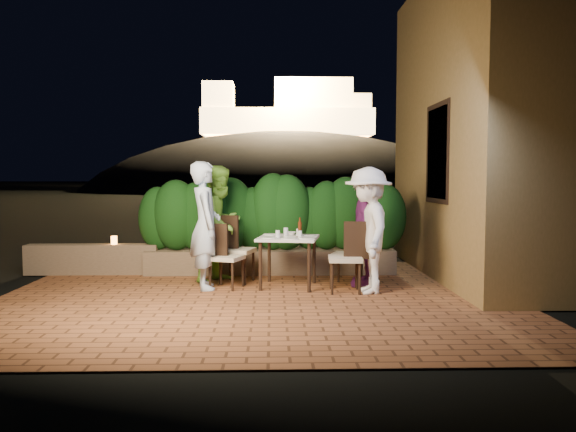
{
  "coord_description": "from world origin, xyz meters",
  "views": [
    {
      "loc": [
        0.23,
        -7.16,
        1.63
      ],
      "look_at": [
        0.47,
        1.2,
        1.05
      ],
      "focal_mm": 35.0,
      "sensor_mm": 36.0,
      "label": 1
    }
  ],
  "objects_px": {
    "chair_left_front": "(226,256)",
    "diner_green": "(221,224)",
    "diner_purple": "(366,228)",
    "chair_right_back": "(347,254)",
    "bowl": "(290,233)",
    "chair_right_front": "(345,257)",
    "parapet_lamp": "(114,240)",
    "dining_table": "(288,262)",
    "beer_bottle": "(300,227)",
    "chair_left_back": "(237,249)",
    "diner_blue": "(205,225)",
    "diner_white": "(368,230)"
  },
  "relations": [
    {
      "from": "chair_left_back",
      "to": "diner_purple",
      "type": "bearing_deg",
      "value": 7.82
    },
    {
      "from": "beer_bottle",
      "to": "chair_left_front",
      "type": "bearing_deg",
      "value": -173.92
    },
    {
      "from": "diner_green",
      "to": "diner_white",
      "type": "xyz_separation_m",
      "value": [
        2.16,
        -0.93,
        -0.02
      ]
    },
    {
      "from": "dining_table",
      "to": "diner_purple",
      "type": "height_order",
      "value": "diner_purple"
    },
    {
      "from": "bowl",
      "to": "diner_blue",
      "type": "height_order",
      "value": "diner_blue"
    },
    {
      "from": "diner_white",
      "to": "chair_left_back",
      "type": "bearing_deg",
      "value": -114.39
    },
    {
      "from": "chair_left_front",
      "to": "diner_purple",
      "type": "xyz_separation_m",
      "value": [
        2.08,
        0.15,
        0.4
      ]
    },
    {
      "from": "chair_right_back",
      "to": "chair_left_front",
      "type": "bearing_deg",
      "value": 26.86
    },
    {
      "from": "dining_table",
      "to": "chair_right_front",
      "type": "relative_size",
      "value": 0.85
    },
    {
      "from": "chair_right_front",
      "to": "diner_purple",
      "type": "height_order",
      "value": "diner_purple"
    },
    {
      "from": "bowl",
      "to": "chair_right_back",
      "type": "distance_m",
      "value": 0.92
    },
    {
      "from": "chair_right_back",
      "to": "diner_green",
      "type": "relative_size",
      "value": 0.53
    },
    {
      "from": "diner_green",
      "to": "chair_right_front",
      "type": "bearing_deg",
      "value": -82.32
    },
    {
      "from": "beer_bottle",
      "to": "chair_right_front",
      "type": "height_order",
      "value": "beer_bottle"
    },
    {
      "from": "bowl",
      "to": "diner_white",
      "type": "relative_size",
      "value": 0.1
    },
    {
      "from": "bowl",
      "to": "chair_right_back",
      "type": "relative_size",
      "value": 0.19
    },
    {
      "from": "chair_left_back",
      "to": "parapet_lamp",
      "type": "distance_m",
      "value": 2.27
    },
    {
      "from": "chair_left_front",
      "to": "chair_left_back",
      "type": "relative_size",
      "value": 0.91
    },
    {
      "from": "dining_table",
      "to": "diner_green",
      "type": "bearing_deg",
      "value": 155.09
    },
    {
      "from": "diner_white",
      "to": "parapet_lamp",
      "type": "height_order",
      "value": "diner_white"
    },
    {
      "from": "chair_left_front",
      "to": "dining_table",
      "type": "bearing_deg",
      "value": 25.93
    },
    {
      "from": "chair_left_front",
      "to": "diner_blue",
      "type": "bearing_deg",
      "value": -156.52
    },
    {
      "from": "diner_green",
      "to": "beer_bottle",
      "type": "bearing_deg",
      "value": -76.74
    },
    {
      "from": "diner_blue",
      "to": "chair_right_back",
      "type": "bearing_deg",
      "value": -97.77
    },
    {
      "from": "beer_bottle",
      "to": "chair_right_front",
      "type": "bearing_deg",
      "value": -35.28
    },
    {
      "from": "bowl",
      "to": "diner_purple",
      "type": "bearing_deg",
      "value": -10.45
    },
    {
      "from": "dining_table",
      "to": "bowl",
      "type": "height_order",
      "value": "bowl"
    },
    {
      "from": "bowl",
      "to": "chair_right_front",
      "type": "height_order",
      "value": "chair_right_front"
    },
    {
      "from": "chair_left_front",
      "to": "diner_purple",
      "type": "bearing_deg",
      "value": 24.98
    },
    {
      "from": "chair_left_front",
      "to": "diner_green",
      "type": "bearing_deg",
      "value": 124.21
    },
    {
      "from": "chair_left_front",
      "to": "beer_bottle",
      "type": "bearing_deg",
      "value": 27.04
    },
    {
      "from": "chair_left_front",
      "to": "parapet_lamp",
      "type": "distance_m",
      "value": 2.37
    },
    {
      "from": "beer_bottle",
      "to": "diner_purple",
      "type": "height_order",
      "value": "diner_purple"
    },
    {
      "from": "chair_left_back",
      "to": "bowl",
      "type": "bearing_deg",
      "value": 9.38
    },
    {
      "from": "chair_left_front",
      "to": "chair_right_front",
      "type": "xyz_separation_m",
      "value": [
        1.71,
        -0.33,
        0.03
      ]
    },
    {
      "from": "chair_left_front",
      "to": "chair_right_front",
      "type": "bearing_deg",
      "value": 10.17
    },
    {
      "from": "parapet_lamp",
      "to": "chair_right_back",
      "type": "bearing_deg",
      "value": -16.12
    },
    {
      "from": "chair_right_front",
      "to": "diner_green",
      "type": "bearing_deg",
      "value": -22.0
    },
    {
      "from": "chair_left_back",
      "to": "parapet_lamp",
      "type": "xyz_separation_m",
      "value": [
        -2.12,
        0.81,
        0.05
      ]
    },
    {
      "from": "diner_blue",
      "to": "parapet_lamp",
      "type": "distance_m",
      "value": 2.16
    },
    {
      "from": "chair_left_front",
      "to": "chair_right_back",
      "type": "xyz_separation_m",
      "value": [
        1.8,
        0.18,
        0.01
      ]
    },
    {
      "from": "chair_right_back",
      "to": "beer_bottle",
      "type": "bearing_deg",
      "value": 26.32
    },
    {
      "from": "chair_left_front",
      "to": "parapet_lamp",
      "type": "xyz_separation_m",
      "value": [
        -1.99,
        1.28,
        0.1
      ]
    },
    {
      "from": "chair_left_back",
      "to": "chair_right_back",
      "type": "xyz_separation_m",
      "value": [
        1.68,
        -0.29,
        -0.04
      ]
    },
    {
      "from": "chair_left_front",
      "to": "chair_right_back",
      "type": "distance_m",
      "value": 1.81
    },
    {
      "from": "dining_table",
      "to": "diner_blue",
      "type": "relative_size",
      "value": 0.46
    },
    {
      "from": "diner_purple",
      "to": "chair_left_front",
      "type": "bearing_deg",
      "value": -73.28
    },
    {
      "from": "beer_bottle",
      "to": "chair_left_back",
      "type": "height_order",
      "value": "chair_left_back"
    },
    {
      "from": "chair_right_front",
      "to": "chair_right_back",
      "type": "height_order",
      "value": "chair_right_front"
    },
    {
      "from": "parapet_lamp",
      "to": "chair_right_front",
      "type": "bearing_deg",
      "value": -23.44
    }
  ]
}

